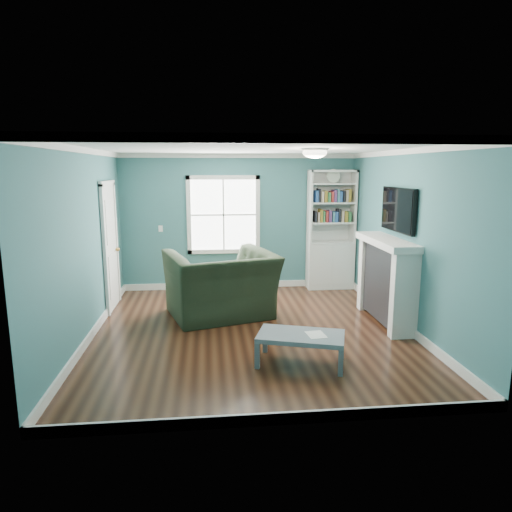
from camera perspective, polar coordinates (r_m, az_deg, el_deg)
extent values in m
plane|color=black|center=(6.72, -0.57, -9.35)|extent=(5.00, 5.00, 0.00)
plane|color=#3A6E74|center=(8.85, -2.13, 4.23)|extent=(4.50, 0.00, 4.50)
plane|color=#3A6E74|center=(3.96, 2.86, -4.07)|extent=(4.50, 0.00, 4.50)
plane|color=#3A6E74|center=(6.57, -20.53, 1.23)|extent=(0.00, 5.00, 5.00)
plane|color=#3A6E74|center=(6.97, 18.18, 1.89)|extent=(0.00, 5.00, 5.00)
plane|color=white|center=(6.31, -0.61, 13.40)|extent=(5.00, 5.00, 0.00)
cube|color=white|center=(9.07, -2.07, -3.59)|extent=(4.50, 0.03, 0.12)
cube|color=white|center=(4.45, 2.67, -19.64)|extent=(4.50, 0.03, 0.12)
cube|color=white|center=(6.87, -19.72, -9.02)|extent=(0.03, 5.00, 0.12)
cube|color=white|center=(7.24, 17.49, -7.84)|extent=(0.03, 5.00, 0.12)
cube|color=white|center=(8.78, -2.18, 12.41)|extent=(4.50, 0.04, 0.08)
cube|color=white|center=(3.85, 3.00, 14.45)|extent=(4.50, 0.04, 0.08)
cube|color=white|center=(6.49, -21.10, 12.27)|extent=(0.04, 5.00, 0.08)
cube|color=white|center=(6.89, 18.65, 12.30)|extent=(0.04, 5.00, 0.08)
cube|color=white|center=(8.82, -4.08, 5.16)|extent=(1.24, 0.01, 1.34)
cube|color=white|center=(8.81, -8.39, 5.06)|extent=(0.08, 0.06, 1.50)
cube|color=white|center=(8.85, 0.21, 5.21)|extent=(0.08, 0.06, 1.50)
cube|color=white|center=(8.90, -4.02, 0.60)|extent=(1.40, 0.06, 0.08)
cube|color=white|center=(8.76, -4.14, 9.77)|extent=(1.40, 0.06, 0.08)
cube|color=white|center=(8.80, -4.08, 5.15)|extent=(1.24, 0.03, 0.03)
cube|color=white|center=(8.80, -4.08, 5.15)|extent=(0.03, 0.03, 1.34)
cube|color=silver|center=(9.09, 9.21, -1.17)|extent=(0.90, 0.35, 0.90)
cube|color=silver|center=(8.82, 6.72, 6.09)|extent=(0.04, 0.35, 1.40)
cube|color=silver|center=(9.04, 12.08, 6.04)|extent=(0.04, 0.35, 1.40)
cube|color=silver|center=(9.08, 9.16, 6.16)|extent=(0.90, 0.02, 1.40)
cube|color=silver|center=(8.89, 9.57, 10.44)|extent=(0.90, 0.35, 0.04)
cube|color=silver|center=(9.00, 9.30, 1.76)|extent=(0.84, 0.33, 0.03)
cube|color=silver|center=(8.95, 9.38, 4.16)|extent=(0.84, 0.33, 0.03)
cube|color=silver|center=(8.91, 9.45, 6.58)|extent=(0.84, 0.33, 0.03)
cube|color=silver|center=(8.90, 9.52, 8.90)|extent=(0.84, 0.33, 0.03)
cube|color=black|center=(8.92, 9.43, 4.94)|extent=(0.70, 0.25, 0.22)
cube|color=tan|center=(8.89, 9.51, 7.38)|extent=(0.70, 0.25, 0.22)
cylinder|color=beige|center=(8.84, 9.64, 9.82)|extent=(0.26, 0.06, 0.26)
cube|color=black|center=(7.22, 16.05, -3.36)|extent=(0.30, 1.20, 1.10)
cube|color=black|center=(7.26, 15.82, -4.90)|extent=(0.22, 0.65, 0.70)
cube|color=silver|center=(6.62, 18.05, -4.76)|extent=(0.36, 0.16, 1.20)
cube|color=silver|center=(7.82, 14.09, -2.19)|extent=(0.36, 0.16, 1.20)
cube|color=silver|center=(7.08, 16.02, 1.74)|extent=(0.44, 1.58, 0.10)
cube|color=black|center=(7.08, 17.35, 5.54)|extent=(0.06, 1.10, 0.65)
cube|color=silver|center=(7.95, -17.76, 0.96)|extent=(0.04, 0.80, 2.05)
cube|color=white|center=(7.52, -18.36, 0.38)|extent=(0.05, 0.08, 2.13)
cube|color=white|center=(8.39, -17.08, 1.49)|extent=(0.05, 0.08, 2.13)
cube|color=white|center=(7.85, -18.14, 8.64)|extent=(0.05, 0.98, 0.08)
sphere|color=#BF8C3F|center=(8.24, -16.91, 0.81)|extent=(0.07, 0.07, 0.07)
ellipsoid|color=white|center=(6.55, 7.36, 12.70)|extent=(0.34, 0.34, 0.15)
cylinder|color=white|center=(6.55, 7.37, 13.09)|extent=(0.38, 0.38, 0.03)
cube|color=white|center=(8.88, -11.84, 3.37)|extent=(0.08, 0.01, 0.12)
imported|color=black|center=(7.21, -4.43, -2.23)|extent=(1.81, 1.44, 1.39)
cube|color=#4D555C|center=(5.48, 0.16, -12.35)|extent=(0.07, 0.07, 0.32)
cube|color=#4D555C|center=(5.39, 10.54, -12.98)|extent=(0.07, 0.07, 0.32)
cube|color=#4D555C|center=(5.94, 1.16, -10.48)|extent=(0.07, 0.07, 0.32)
cube|color=#4D555C|center=(5.85, 10.67, -11.02)|extent=(0.07, 0.07, 0.32)
cube|color=slate|center=(5.58, 5.64, -9.95)|extent=(1.14, 0.84, 0.06)
cube|color=white|center=(5.56, 7.52, -9.71)|extent=(0.23, 0.28, 0.00)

